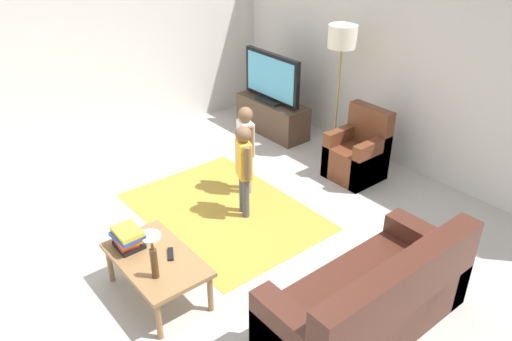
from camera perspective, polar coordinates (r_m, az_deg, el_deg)
name	(u,v)px	position (r m, az deg, el deg)	size (l,w,h in m)	color
ground	(211,243)	(5.30, -5.09, -8.16)	(7.80, 7.80, 0.00)	#B2ADA3
wall_back	(406,62)	(6.63, 16.66, 11.71)	(6.00, 0.12, 2.70)	silver
wall_left	(77,52)	(7.18, -19.65, 12.53)	(0.12, 6.00, 2.70)	silver
area_rug	(224,211)	(5.76, -3.67, -4.62)	(2.20, 1.60, 0.01)	#B28C33
tv_stand	(272,117)	(7.58, 1.84, 6.11)	(1.20, 0.44, 0.50)	#4C3828
tv	(272,78)	(7.35, 1.79, 10.42)	(1.10, 0.28, 0.71)	black
couch	(374,304)	(4.29, 13.25, -14.50)	(0.80, 1.80, 0.86)	#472319
armchair	(359,155)	(6.45, 11.57, 1.74)	(0.60, 0.60, 0.90)	brown
floor_lamp	(342,44)	(6.51, 9.72, 13.96)	(0.36, 0.36, 1.78)	#262626
child_near_tv	(246,142)	(5.84, -1.18, 3.25)	(0.35, 0.18, 1.08)	gray
child_center	(244,163)	(5.39, -1.39, 0.84)	(0.34, 0.20, 1.08)	#4C4C59
coffee_table	(156,262)	(4.53, -11.24, -10.15)	(1.00, 0.60, 0.42)	olive
book_stack	(127,238)	(4.61, -14.37, -7.44)	(0.29, 0.24, 0.20)	black
bottle	(154,263)	(4.21, -11.46, -10.22)	(0.06, 0.06, 0.34)	#4C3319
tv_remote	(171,254)	(4.50, -9.65, -9.32)	(0.17, 0.05, 0.02)	black
plate	(149,236)	(4.75, -12.02, -7.32)	(0.22, 0.22, 0.02)	white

